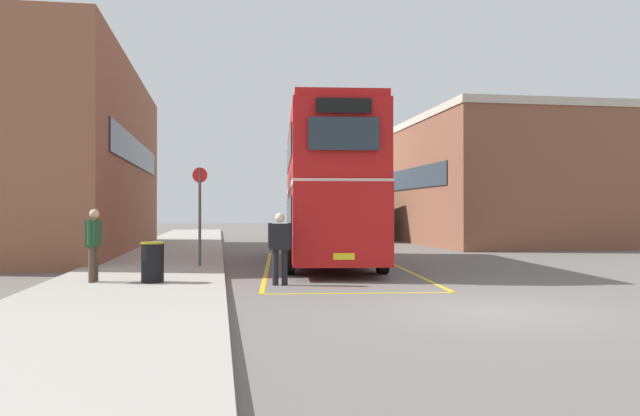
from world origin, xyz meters
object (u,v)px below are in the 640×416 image
Objects in this scene: pedestrian_waiting_near at (93,240)px; litter_bin at (153,262)px; pedestrian_boarding at (280,243)px; double_decker_bus at (327,187)px; bus_stop_sign at (200,207)px; single_deck_bus at (341,213)px.

litter_bin is (1.31, -0.27, -0.48)m from pedestrian_waiting_near.
pedestrian_boarding is 2.89m from litter_bin.
double_decker_bus is 8.55m from pedestrian_waiting_near.
pedestrian_waiting_near is at bearing 168.36° from litter_bin.
bus_stop_sign is (2.22, 3.98, 0.77)m from pedestrian_waiting_near.
pedestrian_waiting_near is at bearing -119.15° from bus_stop_sign.
pedestrian_waiting_near is (-4.17, 0.06, 0.10)m from pedestrian_boarding.
pedestrian_boarding reaches higher than litter_bin.
single_deck_bus is at bearing 67.96° from bus_stop_sign.
bus_stop_sign is (-7.99, -19.74, 0.21)m from single_deck_bus.
single_deck_bus is 10.71× the size of litter_bin.
litter_bin is 0.31× the size of bus_stop_sign.
double_decker_bus is 7.95m from litter_bin.
pedestrian_boarding is at bearing -0.80° from pedestrian_waiting_near.
pedestrian_boarding is 4.17m from pedestrian_waiting_near.
litter_bin is (-4.95, -5.92, -1.92)m from double_decker_bus.
pedestrian_waiting_near reaches higher than litter_bin.
double_decker_bus is 6.27m from pedestrian_boarding.
single_deck_bus is (3.95, 18.08, -0.87)m from double_decker_bus.
litter_bin is at bearing -110.35° from single_deck_bus.
single_deck_bus is at bearing 77.66° from double_decker_bus.
double_decker_bus reaches higher than bus_stop_sign.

